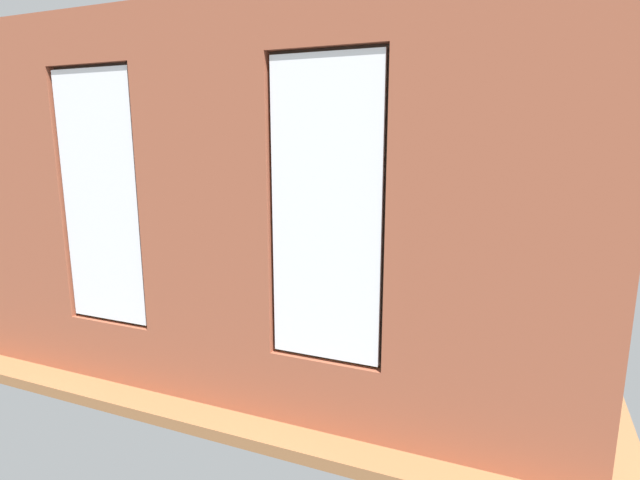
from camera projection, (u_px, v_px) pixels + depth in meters
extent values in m
cube|color=#99663D|center=(327.00, 310.00, 6.73)|extent=(6.59, 6.07, 0.10)
cube|color=#9E5138|center=(503.00, 235.00, 3.15)|extent=(1.49, 0.16, 3.26)
cube|color=#9E5138|center=(205.00, 214.00, 3.99)|extent=(1.21, 0.16, 3.26)
cube|color=#9E5138|center=(11.00, 201.00, 4.83)|extent=(1.49, 0.16, 3.26)
cube|color=#9E5138|center=(327.00, 393.00, 3.87)|extent=(0.89, 0.16, 0.58)
cube|color=#9E5138|center=(328.00, 13.00, 3.31)|extent=(0.89, 0.16, 0.43)
cube|color=white|center=(325.00, 214.00, 3.54)|extent=(0.83, 0.03, 2.19)
cube|color=#38281E|center=(328.00, 213.00, 3.60)|extent=(0.89, 0.04, 2.25)
cube|color=#9E5138|center=(117.00, 350.00, 4.65)|extent=(0.89, 0.16, 0.58)
cube|color=#9E5138|center=(90.00, 37.00, 4.10)|extent=(0.89, 0.16, 0.43)
cube|color=white|center=(101.00, 200.00, 4.33)|extent=(0.83, 0.03, 2.19)
cube|color=#38281E|center=(106.00, 199.00, 4.39)|extent=(0.89, 0.04, 2.25)
cube|color=olive|center=(218.00, 337.00, 4.30)|extent=(3.20, 0.24, 0.06)
cube|color=black|center=(209.00, 161.00, 3.98)|extent=(0.37, 0.03, 0.52)
cube|color=orange|center=(210.00, 160.00, 4.00)|extent=(0.31, 0.01, 0.46)
cube|color=white|center=(136.00, 179.00, 7.31)|extent=(0.10, 5.07, 3.26)
cube|color=black|center=(200.00, 337.00, 5.15)|extent=(1.74, 0.85, 0.42)
cube|color=black|center=(178.00, 310.00, 4.77)|extent=(1.74, 0.24, 0.38)
cube|color=black|center=(264.00, 319.00, 4.80)|extent=(0.22, 0.85, 0.24)
cube|color=black|center=(140.00, 300.00, 5.37)|extent=(0.22, 0.85, 0.24)
cube|color=black|center=(228.00, 315.00, 5.01)|extent=(0.60, 0.65, 0.12)
cube|color=black|center=(176.00, 307.00, 5.25)|extent=(0.60, 0.65, 0.12)
cube|color=black|center=(503.00, 324.00, 5.51)|extent=(0.89, 2.10, 0.42)
cube|color=black|center=(538.00, 293.00, 5.31)|extent=(0.28, 2.09, 0.38)
cube|color=black|center=(507.00, 275.00, 6.30)|extent=(0.85, 0.23, 0.24)
cube|color=black|center=(503.00, 327.00, 4.60)|extent=(0.85, 0.23, 0.24)
cube|color=black|center=(503.00, 286.00, 5.97)|extent=(0.65, 0.52, 0.12)
cube|color=black|center=(501.00, 300.00, 5.47)|extent=(0.65, 0.52, 0.12)
cube|color=black|center=(499.00, 317.00, 4.97)|extent=(0.65, 0.52, 0.12)
cube|color=#A87547|center=(344.00, 276.00, 6.60)|extent=(1.51, 0.70, 0.04)
cube|color=#A87547|center=(400.00, 292.00, 6.64)|extent=(0.07, 0.07, 0.41)
cube|color=#A87547|center=(305.00, 281.00, 7.17)|extent=(0.07, 0.07, 0.41)
cube|color=#A87547|center=(389.00, 306.00, 6.12)|extent=(0.07, 0.07, 0.41)
cube|color=#A87547|center=(287.00, 292.00, 6.64)|extent=(0.07, 0.07, 0.41)
cylinder|color=#4C4C51|center=(309.00, 270.00, 6.66)|extent=(0.07, 0.07, 0.08)
cylinder|color=#B7333D|center=(349.00, 273.00, 6.44)|extent=(0.08, 0.08, 0.11)
cylinder|color=#9E5638|center=(344.00, 271.00, 6.58)|extent=(0.11, 0.11, 0.09)
sphere|color=#337F38|center=(344.00, 264.00, 6.56)|extent=(0.14, 0.14, 0.14)
cube|color=#B2B2B7|center=(333.00, 271.00, 6.74)|extent=(0.18, 0.11, 0.02)
cube|color=black|center=(163.00, 272.00, 7.58)|extent=(1.13, 0.42, 0.45)
cube|color=black|center=(162.00, 256.00, 7.53)|extent=(0.46, 0.20, 0.05)
cube|color=black|center=(162.00, 252.00, 7.52)|extent=(0.06, 0.04, 0.06)
cube|color=black|center=(161.00, 231.00, 7.45)|extent=(1.05, 0.04, 0.60)
cube|color=black|center=(162.00, 231.00, 7.47)|extent=(1.00, 0.01, 0.55)
cylinder|color=olive|center=(336.00, 263.00, 8.42)|extent=(0.46, 0.46, 0.28)
ellipsoid|color=white|center=(336.00, 245.00, 8.36)|extent=(1.03, 1.03, 0.41)
ellipsoid|color=navy|center=(332.00, 239.00, 8.37)|extent=(0.44, 0.44, 0.18)
cylinder|color=brown|center=(250.00, 249.00, 9.36)|extent=(0.36, 0.36, 0.33)
cylinder|color=brown|center=(249.00, 231.00, 9.28)|extent=(0.06, 0.06, 0.39)
cone|color=#286B2D|center=(243.00, 209.00, 9.27)|extent=(0.39, 0.20, 0.48)
cone|color=#286B2D|center=(245.00, 211.00, 9.07)|extent=(0.14, 0.40, 0.47)
cone|color=#286B2D|center=(257.00, 212.00, 9.14)|extent=(0.44, 0.14, 0.44)
cone|color=#286B2D|center=(253.00, 208.00, 9.32)|extent=(0.14, 0.38, 0.48)
cylinder|color=#9E5638|center=(318.00, 359.00, 4.66)|extent=(0.42, 0.42, 0.40)
cylinder|color=brown|center=(318.00, 333.00, 4.60)|extent=(0.06, 0.06, 0.13)
ellipsoid|color=#3D8E42|center=(318.00, 295.00, 4.53)|extent=(1.00, 1.00, 0.61)
cylinder|color=gray|center=(525.00, 274.00, 7.61)|extent=(0.33, 0.33, 0.37)
cylinder|color=brown|center=(527.00, 246.00, 7.52)|extent=(0.06, 0.06, 0.50)
cone|color=#3D8E42|center=(516.00, 210.00, 7.46)|extent=(0.52, 0.20, 0.67)
cone|color=#3D8E42|center=(521.00, 215.00, 7.26)|extent=(0.41, 0.59, 0.59)
cone|color=#3D8E42|center=(531.00, 218.00, 7.16)|extent=(0.15, 0.65, 0.55)
cone|color=#3D8E42|center=(548.00, 216.00, 7.24)|extent=(0.61, 0.34, 0.59)
cone|color=#3D8E42|center=(544.00, 210.00, 7.38)|extent=(0.52, 0.25, 0.68)
cone|color=#3D8E42|center=(535.00, 210.00, 7.58)|extent=(0.30, 0.57, 0.64)
cone|color=#3D8E42|center=(517.00, 211.00, 7.64)|extent=(0.51, 0.51, 0.61)
cylinder|color=brown|center=(481.00, 293.00, 7.02)|extent=(0.16, 0.16, 0.17)
cylinder|color=brown|center=(482.00, 283.00, 6.99)|extent=(0.02, 0.02, 0.12)
ellipsoid|color=#3D8E42|center=(483.00, 267.00, 6.95)|extent=(0.38, 0.38, 0.34)
cylinder|color=#9E5638|center=(106.00, 329.00, 5.44)|extent=(0.33, 0.33, 0.36)
cylinder|color=brown|center=(103.00, 301.00, 5.37)|extent=(0.06, 0.06, 0.30)
cone|color=#1E5B28|center=(88.00, 268.00, 5.36)|extent=(0.42, 0.13, 0.47)
cone|color=#1E5B28|center=(85.00, 270.00, 5.23)|extent=(0.33, 0.37, 0.49)
cone|color=#1E5B28|center=(90.00, 274.00, 5.14)|extent=(0.20, 0.43, 0.47)
cone|color=#1E5B28|center=(109.00, 275.00, 5.18)|extent=(0.47, 0.26, 0.43)
cone|color=#1E5B28|center=(115.00, 268.00, 5.34)|extent=(0.38, 0.32, 0.48)
cone|color=#1E5B28|center=(115.00, 266.00, 5.44)|extent=(0.20, 0.44, 0.46)
cone|color=#1E5B28|center=(99.00, 265.00, 5.43)|extent=(0.36, 0.33, 0.49)
cylinder|color=brown|center=(519.00, 411.00, 3.87)|extent=(0.29, 0.29, 0.30)
cylinder|color=brown|center=(523.00, 367.00, 3.80)|extent=(0.05, 0.05, 0.43)
cone|color=#286B2D|center=(494.00, 313.00, 3.76)|extent=(0.56, 0.22, 0.48)
cone|color=#286B2D|center=(513.00, 313.00, 3.62)|extent=(0.36, 0.43, 0.57)
cone|color=#286B2D|center=(545.00, 315.00, 3.55)|extent=(0.37, 0.40, 0.58)
cone|color=#286B2D|center=(560.00, 318.00, 3.61)|extent=(0.53, 0.16, 0.52)
cone|color=#286B2D|center=(544.00, 307.00, 3.83)|extent=(0.38, 0.50, 0.52)
cone|color=#286B2D|center=(507.00, 306.00, 3.93)|extent=(0.45, 0.49, 0.48)
cylinder|color=gray|center=(386.00, 286.00, 7.31)|extent=(0.17, 0.17, 0.19)
cylinder|color=brown|center=(387.00, 275.00, 7.28)|extent=(0.03, 0.03, 0.13)
ellipsoid|color=#337F38|center=(387.00, 262.00, 7.24)|extent=(0.33, 0.33, 0.28)
cylinder|color=#9E5638|center=(146.00, 300.00, 6.47)|extent=(0.25, 0.25, 0.31)
cylinder|color=brown|center=(144.00, 277.00, 6.40)|extent=(0.05, 0.05, 0.33)
cone|color=#3D8E42|center=(124.00, 244.00, 6.42)|extent=(0.65, 0.15, 0.59)
cone|color=#3D8E42|center=(128.00, 245.00, 6.11)|extent=(0.16, 0.57, 0.67)
cone|color=#3D8E42|center=(159.00, 248.00, 6.20)|extent=(0.65, 0.16, 0.59)
cone|color=#3D8E42|center=(159.00, 242.00, 6.56)|extent=(0.21, 0.66, 0.58)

